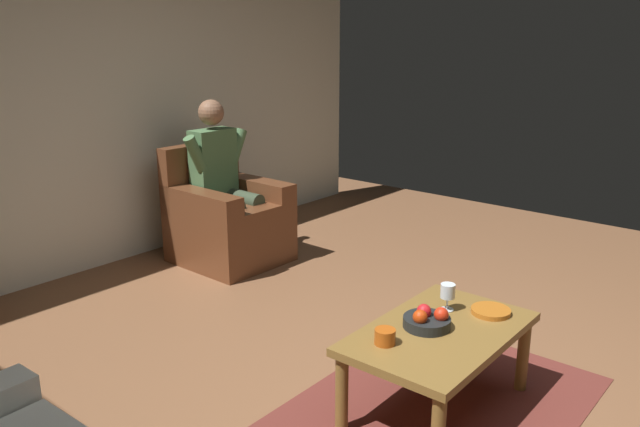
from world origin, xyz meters
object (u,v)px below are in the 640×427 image
Objects in this scene: armchair at (226,221)px; fruit_bowl at (427,320)px; wine_glass_near at (448,293)px; decorative_dish at (491,311)px; candle_jar at (385,337)px; person_seated at (223,177)px; coffee_table at (439,341)px.

fruit_bowl is at bearing 71.64° from armchair.
decorative_dish is (-0.11, 0.19, -0.08)m from wine_glass_near.
decorative_dish is 2.05× the size of candle_jar.
wine_glass_near is 1.48× the size of candle_jar.
person_seated reaches higher than coffee_table.
decorative_dish is at bearing 80.21° from armchair.
person_seated reaches higher than decorative_dish.
person_seated is 2.55m from decorative_dish.
wine_glass_near is 0.50m from candle_jar.
fruit_bowl is 2.37× the size of candle_jar.
armchair is 0.72× the size of person_seated.
armchair is 2.46m from fruit_bowl.
candle_jar is at bearing -12.86° from fruit_bowl.
fruit_bowl is 0.38m from decorative_dish.
wine_glass_near is at bearing 76.88° from person_seated.
person_seated is 6.54× the size of decorative_dish.
armchair is 0.94× the size of coffee_table.
wine_glass_near is at bearing -158.87° from coffee_table.
candle_jar is at bearing -22.71° from coffee_table.
wine_glass_near is at bearing 76.80° from armchair.
fruit_bowl is (0.02, -0.06, 0.10)m from coffee_table.
decorative_dish is at bearing 119.84° from wine_glass_near.
fruit_bowl is at bearing -71.32° from coffee_table.
armchair reaches higher than fruit_bowl.
candle_jar is (0.27, -0.06, -0.00)m from fruit_bowl.
wine_glass_near is (0.58, 2.30, -0.16)m from person_seated.
wine_glass_near reaches higher than coffee_table.
coffee_table is at bearing 72.51° from armchair.
armchair is at bearing -108.54° from coffee_table.
person_seated is at bearing -100.79° from decorative_dish.
coffee_table is 4.31× the size of fruit_bowl.
armchair is 2.50m from candle_jar.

